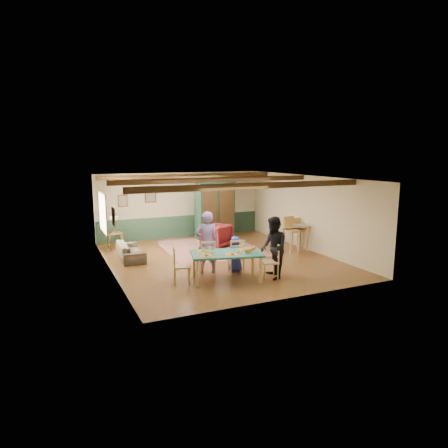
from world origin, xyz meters
name	(u,v)px	position (x,y,z in m)	size (l,w,h in m)	color
floor	(220,259)	(0.00, 0.00, 0.00)	(8.00, 8.00, 0.00)	#5A3619
wall_back	(181,205)	(0.00, 4.00, 1.35)	(7.00, 0.02, 2.70)	beige
wall_left	(110,227)	(-3.50, 0.00, 1.35)	(0.02, 8.00, 2.70)	beige
wall_right	(308,213)	(3.50, 0.00, 1.35)	(0.02, 8.00, 2.70)	beige
ceiling	(220,178)	(0.00, 0.00, 2.70)	(7.00, 8.00, 0.02)	white
wainscot_back	(182,226)	(0.00, 3.98, 0.45)	(6.95, 0.03, 0.90)	#1F3A29
ceiling_beam_front	(254,186)	(0.00, -2.30, 2.61)	(6.95, 0.16, 0.16)	black
ceiling_beam_mid	(215,180)	(0.00, 0.40, 2.61)	(6.95, 0.16, 0.16)	black
ceiling_beam_back	(189,176)	(0.00, 3.00, 2.61)	(6.95, 0.16, 0.16)	black
window_left	(103,213)	(-3.47, 1.70, 1.55)	(0.06, 1.60, 1.30)	white
picture_left_wall	(114,217)	(-3.47, -0.60, 1.75)	(0.04, 0.42, 0.52)	gray
picture_back_a	(150,196)	(-1.30, 3.97, 1.80)	(0.45, 0.04, 0.55)	gray
picture_back_b	(123,201)	(-2.40, 3.97, 1.65)	(0.38, 0.04, 0.48)	gray
dining_table	(227,267)	(-0.75, -2.16, 0.40)	(1.91, 1.06, 0.80)	#1C594B
dining_chair_far_left	(207,257)	(-0.98, -1.32, 0.51)	(0.45, 0.47, 1.01)	tan
dining_chair_far_right	(236,256)	(-0.15, -1.52, 0.51)	(0.45, 0.47, 1.01)	tan
dining_chair_end_left	(182,265)	(-1.94, -1.87, 0.51)	(0.45, 0.47, 1.01)	tan
dining_chair_end_right	(269,261)	(0.44, -2.46, 0.51)	(0.45, 0.47, 1.01)	tan
person_man	(207,242)	(-0.96, -1.24, 0.92)	(0.67, 0.44, 1.83)	slate
person_woman	(273,248)	(0.54, -2.49, 0.88)	(0.85, 0.66, 1.76)	black
person_child	(235,254)	(-0.13, -1.44, 0.53)	(0.52, 0.34, 1.07)	#253297
cat	(248,249)	(-0.21, -2.41, 0.89)	(0.38, 0.15, 0.19)	orange
place_setting_near_left	(207,254)	(-1.38, -2.28, 0.85)	(0.43, 0.32, 0.11)	orange
place_setting_near_center	(232,253)	(-0.71, -2.45, 0.85)	(0.43, 0.32, 0.11)	orange
place_setting_far_left	(204,249)	(-1.25, -1.76, 0.85)	(0.43, 0.32, 0.11)	orange
place_setting_far_right	(245,248)	(-0.12, -2.05, 0.85)	(0.43, 0.32, 0.11)	orange
area_rug	(210,248)	(0.30, 1.62, 0.01)	(3.27, 3.88, 0.01)	#C5A98E
armoire	(215,210)	(1.14, 3.12, 1.21)	(1.71, 0.68, 2.42)	#132F20
armchair	(216,236)	(0.59, 1.71, 0.42)	(0.91, 0.93, 0.85)	#460E13
sofa	(130,251)	(-2.69, 1.29, 0.27)	(1.84, 0.72, 0.54)	#352C21
end_table	(115,241)	(-2.94, 2.89, 0.32)	(0.51, 0.51, 0.63)	black
table_lamp	(114,225)	(-2.94, 2.89, 0.92)	(0.32, 0.32, 0.58)	#D8B58B
counter_table	(292,238)	(2.90, 0.10, 0.46)	(1.11, 0.65, 0.93)	#B9AE90
bar_stool_left	(292,235)	(2.63, -0.26, 0.64)	(0.46, 0.50, 1.29)	tan
bar_stool_right	(299,234)	(3.25, 0.19, 0.56)	(0.40, 0.44, 1.13)	tan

